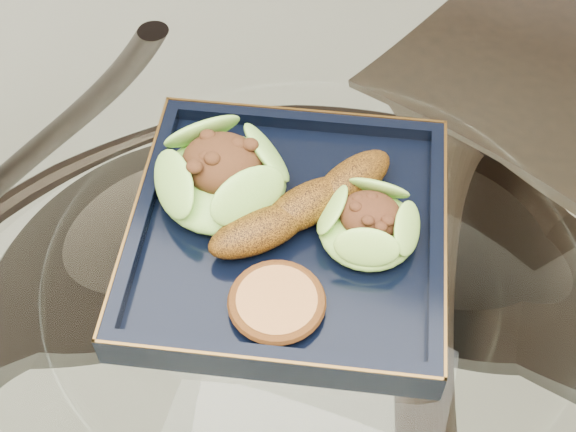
% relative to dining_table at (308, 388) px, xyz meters
% --- Properties ---
extents(dining_table, '(1.13, 1.13, 0.77)m').
position_rel_dining_table_xyz_m(dining_table, '(0.00, 0.00, 0.00)').
color(dining_table, white).
rests_on(dining_table, ground).
extents(navy_plate, '(0.32, 0.32, 0.02)m').
position_rel_dining_table_xyz_m(navy_plate, '(-0.04, 0.05, 0.17)').
color(navy_plate, black).
rests_on(navy_plate, dining_table).
extents(lettuce_wrap_left, '(0.15, 0.15, 0.04)m').
position_rel_dining_table_xyz_m(lettuce_wrap_left, '(-0.11, 0.07, 0.20)').
color(lettuce_wrap_left, '#50942B').
rests_on(lettuce_wrap_left, navy_plate).
extents(lettuce_wrap_right, '(0.11, 0.11, 0.03)m').
position_rel_dining_table_xyz_m(lettuce_wrap_right, '(0.03, 0.07, 0.20)').
color(lettuce_wrap_right, '#61AE32').
rests_on(lettuce_wrap_right, navy_plate).
extents(roasted_plantain, '(0.14, 0.17, 0.03)m').
position_rel_dining_table_xyz_m(roasted_plantain, '(-0.03, 0.07, 0.20)').
color(roasted_plantain, '#683C0B').
rests_on(roasted_plantain, navy_plate).
extents(crumb_patty, '(0.08, 0.08, 0.01)m').
position_rel_dining_table_xyz_m(crumb_patty, '(-0.02, -0.03, 0.19)').
color(crumb_patty, '#C57D41').
rests_on(crumb_patty, navy_plate).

